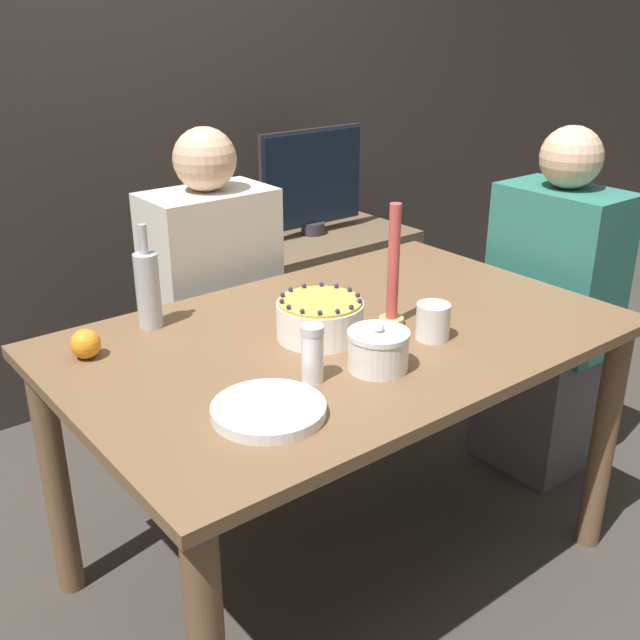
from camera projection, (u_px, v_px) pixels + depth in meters
name	position (u px, v px, depth m)	size (l,w,h in m)	color
ground_plane	(340.00, 562.00, 2.20)	(12.00, 12.00, 0.00)	#3D3833
wall_behind	(96.00, 68.00, 2.70)	(8.00, 0.05, 2.60)	#38332D
dining_table	(342.00, 371.00, 1.95)	(1.43, 0.91, 0.74)	brown
cake	(320.00, 319.00, 1.87)	(0.22, 0.22, 0.11)	white
sugar_bowl	(378.00, 350.00, 1.70)	(0.14, 0.14, 0.12)	white
sugar_shaker	(312.00, 353.00, 1.64)	(0.05, 0.05, 0.13)	white
plate_stack	(269.00, 410.00, 1.52)	(0.24, 0.24, 0.02)	white
candle	(393.00, 276.00, 1.91)	(0.07, 0.07, 0.32)	tan
bottle	(148.00, 288.00, 1.91)	(0.06, 0.06, 0.27)	#B2B7BC
cup	(433.00, 321.00, 1.86)	(0.08, 0.08, 0.09)	white
orange_fruit_0	(86.00, 344.00, 1.76)	(0.07, 0.07, 0.07)	orange
person_man_blue_shirt	(215.00, 333.00, 2.47)	(0.40, 0.34, 1.18)	#473D33
person_woman_floral	(549.00, 327.00, 2.53)	(0.34, 0.40, 1.17)	#595960
side_cabinet	(313.00, 301.00, 3.30)	(0.80, 0.53, 0.61)	brown
tv_monitor	(312.00, 181.00, 3.09)	(0.51, 0.10, 0.44)	#2D2D33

